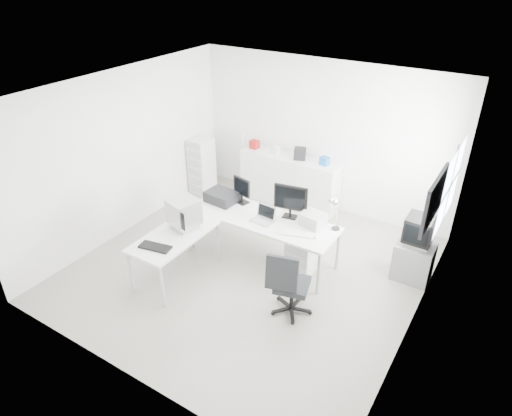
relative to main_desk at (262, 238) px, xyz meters
The scene contains 30 objects.
floor 0.52m from the main_desk, 92.72° to the right, with size 5.00×5.00×0.01m, color #B5B2A3.
ceiling 2.45m from the main_desk, 92.72° to the right, with size 5.00×5.00×0.01m, color white.
back_wall 2.37m from the main_desk, 90.46° to the left, with size 5.00×0.02×2.80m, color white.
left_wall 2.74m from the main_desk, behind, with size 0.02×5.00×2.80m, color white.
right_wall 2.71m from the main_desk, ahead, with size 0.02×5.00×2.80m, color white.
window 2.87m from the main_desk, 18.73° to the left, with size 0.02×1.20×1.10m, color white, non-canonical shape.
wall_picture 2.90m from the main_desk, ahead, with size 0.04×0.90×0.60m, color black, non-canonical shape.
main_desk is the anchor object (origin of this frame).
side_desk 1.39m from the main_desk, 127.69° to the right, with size 0.70×1.40×0.75m, color silver, non-canonical shape.
drawer_pedestal 0.71m from the main_desk, ahead, with size 0.40×0.50×0.60m, color silver.
inkjet_printer 0.97m from the main_desk, behind, with size 0.49×0.38×0.18m, color black.
lcd_monitor_small 0.85m from the main_desk, 155.56° to the left, with size 0.35×0.20×0.44m, color black, non-canonical shape.
lcd_monitor_large 0.78m from the main_desk, 35.54° to the left, with size 0.53×0.21×0.55m, color black, non-canonical shape.
laptop 0.50m from the main_desk, 63.43° to the right, with size 0.34×0.35×0.23m, color #B7B7BA, non-canonical shape.
white_keyboard 0.77m from the main_desk, 12.99° to the right, with size 0.47×0.14×0.02m, color silver.
white_mouse 1.04m from the main_desk, ahead, with size 0.06×0.06×0.06m, color silver.
laser_printer 0.91m from the main_desk, 16.35° to the left, with size 0.35×0.30×0.20m, color #A7A7A7.
desk_lamp 1.29m from the main_desk, 15.26° to the left, with size 0.15×0.15×0.46m, color silver, non-canonical shape.
crt_monitor 1.35m from the main_desk, 135.00° to the right, with size 0.40×0.40×0.46m, color #B7B7BA, non-canonical shape.
black_keyboard 1.77m from the main_desk, 119.54° to the right, with size 0.46×0.18×0.03m, color black.
office_chair 1.34m from the main_desk, 41.15° to the right, with size 0.58×0.58×1.01m, color #222426, non-canonical shape.
tv_cabinet 2.33m from the main_desk, 19.02° to the left, with size 0.55×0.45×0.60m, color slate.
crt_tv 2.37m from the main_desk, 19.02° to the left, with size 0.50×0.48×0.45m, color black, non-canonical shape.
sideboard 1.95m from the main_desk, 105.65° to the left, with size 1.96×0.49×0.98m, color silver.
clutter_box_a 2.40m from the main_desk, 125.25° to the left, with size 0.16×0.14×0.16m, color maroon.
clutter_box_b 2.16m from the main_desk, 113.76° to the left, with size 0.14×0.12×0.14m, color silver.
clutter_box_c 2.03m from the main_desk, 99.84° to the left, with size 0.21×0.19×0.21m, color black.
clutter_box_d 2.00m from the main_desk, 84.68° to the left, with size 0.15×0.13×0.15m, color #185FAD.
clutter_bottle 2.61m from the main_desk, 130.32° to the left, with size 0.07×0.07×0.22m, color silver.
filing_cabinet 2.70m from the main_desk, 148.64° to the left, with size 0.39×0.46×1.11m, color silver.
Camera 1 is at (3.16, -4.87, 4.39)m, focal length 32.00 mm.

